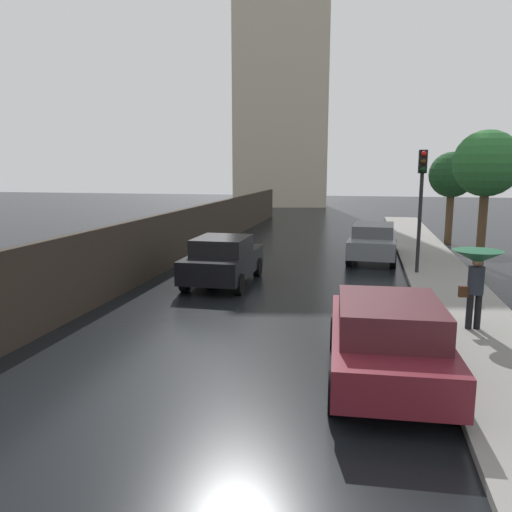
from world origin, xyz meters
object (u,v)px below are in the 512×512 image
(traffic_light, at_px, (421,188))
(street_tree_far, at_px, (487,165))
(car_grey_near_kerb, at_px, (373,241))
(car_black_far_ahead, at_px, (223,260))
(car_maroon_mid_road, at_px, (387,338))
(pedestrian_with_umbrella_near, at_px, (477,265))
(street_tree_mid, at_px, (452,176))

(traffic_light, height_order, street_tree_far, street_tree_far)
(car_grey_near_kerb, bearing_deg, traffic_light, -60.64)
(car_black_far_ahead, height_order, traffic_light, traffic_light)
(car_maroon_mid_road, xyz_separation_m, pedestrian_with_umbrella_near, (1.95, 2.91, 0.78))
(street_tree_mid, bearing_deg, traffic_light, -105.03)
(pedestrian_with_umbrella_near, height_order, traffic_light, traffic_light)
(car_maroon_mid_road, xyz_separation_m, traffic_light, (1.35, 8.95, 2.19))
(car_grey_near_kerb, relative_size, traffic_light, 1.13)
(car_grey_near_kerb, xyz_separation_m, street_tree_mid, (3.62, 5.31, 2.47))
(car_black_far_ahead, relative_size, street_tree_mid, 0.90)
(car_grey_near_kerb, distance_m, pedestrian_with_umbrella_near, 9.18)
(street_tree_far, bearing_deg, car_grey_near_kerb, 173.82)
(car_grey_near_kerb, relative_size, car_black_far_ahead, 1.16)
(street_tree_far, bearing_deg, car_maroon_mid_road, -108.49)
(street_tree_far, bearing_deg, street_tree_mid, 92.65)
(car_black_far_ahead, bearing_deg, traffic_light, -158.75)
(car_black_far_ahead, height_order, street_tree_mid, street_tree_mid)
(traffic_light, xyz_separation_m, street_tree_mid, (2.20, 8.19, 0.27))
(car_grey_near_kerb, xyz_separation_m, street_tree_far, (3.89, -0.42, 2.96))
(pedestrian_with_umbrella_near, bearing_deg, car_maroon_mid_road, -133.57)
(street_tree_mid, bearing_deg, car_grey_near_kerb, -124.27)
(car_black_far_ahead, bearing_deg, car_grey_near_kerb, -131.66)
(car_grey_near_kerb, relative_size, pedestrian_with_umbrella_near, 2.64)
(traffic_light, relative_size, street_tree_mid, 0.93)
(car_black_far_ahead, distance_m, street_tree_mid, 13.65)
(car_maroon_mid_road, relative_size, traffic_light, 1.05)
(car_grey_near_kerb, height_order, car_black_far_ahead, car_black_far_ahead)
(car_black_far_ahead, bearing_deg, pedestrian_with_umbrella_near, 151.13)
(street_tree_far, bearing_deg, traffic_light, -135.09)
(car_maroon_mid_road, height_order, traffic_light, traffic_light)
(car_black_far_ahead, distance_m, traffic_light, 6.89)
(car_black_far_ahead, relative_size, street_tree_far, 0.79)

